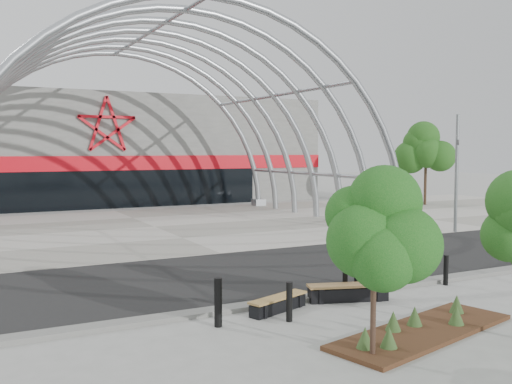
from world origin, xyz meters
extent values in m
plane|color=gray|center=(0.00, 0.00, 0.00)|extent=(140.00, 140.00, 0.00)
cube|color=black|center=(0.00, 3.50, 0.01)|extent=(140.00, 7.00, 0.02)
cube|color=gray|center=(0.00, 15.50, 0.02)|extent=(60.00, 17.00, 0.04)
cube|color=slate|center=(0.00, -0.25, 0.06)|extent=(60.00, 0.50, 0.12)
cube|color=slate|center=(0.00, 33.50, 4.00)|extent=(34.00, 15.00, 8.00)
cube|color=black|center=(0.00, 26.05, 1.30)|extent=(22.00, 0.25, 2.60)
cube|color=red|center=(0.00, 26.05, 3.10)|extent=(34.00, 0.30, 1.00)
torus|color=#999EA3|center=(0.00, 8.00, 0.00)|extent=(20.36, 0.36, 20.36)
torus|color=#999EA3|center=(0.00, 10.50, 0.00)|extent=(20.36, 0.36, 20.36)
torus|color=#999EA3|center=(0.00, 13.00, 0.00)|extent=(20.36, 0.36, 20.36)
torus|color=#999EA3|center=(0.00, 15.50, 0.00)|extent=(20.36, 0.36, 20.36)
torus|color=#999EA3|center=(0.00, 18.00, 0.00)|extent=(20.36, 0.36, 20.36)
torus|color=#999EA3|center=(0.00, 20.50, 0.00)|extent=(20.36, 0.36, 20.36)
torus|color=#999EA3|center=(0.00, 23.00, 0.00)|extent=(20.36, 0.36, 20.36)
cylinder|color=#999EA3|center=(9.66, 15.50, 2.59)|extent=(0.20, 15.00, 0.20)
cylinder|color=#999EA3|center=(7.07, 15.50, 7.07)|extent=(0.20, 15.00, 0.20)
cylinder|color=#999EA3|center=(0.00, 15.50, 10.00)|extent=(0.20, 15.00, 0.20)
cylinder|color=#999EA3|center=(-7.07, 15.50, 7.07)|extent=(0.20, 15.00, 0.20)
cube|color=#999EA3|center=(10.00, 8.00, 0.25)|extent=(0.80, 0.80, 0.50)
cube|color=#999EA3|center=(10.00, 23.00, 0.25)|extent=(0.80, 0.80, 0.50)
cube|color=#371F13|center=(0.13, -3.76, 0.05)|extent=(5.21, 2.69, 0.10)
cone|color=#3A5928|center=(-1.32, -4.31, 0.31)|extent=(0.35, 0.35, 0.43)
cone|color=#3A5928|center=(0.15, -3.46, 0.31)|extent=(0.35, 0.35, 0.43)
cone|color=#3A5928|center=(1.03, -3.83, 0.31)|extent=(0.35, 0.35, 0.43)
cone|color=#3A5928|center=(-0.53, -3.53, 0.31)|extent=(0.35, 0.35, 0.43)
cone|color=#3A5928|center=(1.76, -3.16, 0.31)|extent=(0.35, 0.35, 0.43)
cone|color=#3A5928|center=(-1.76, -4.13, 0.31)|extent=(0.35, 0.35, 0.43)
cylinder|color=slate|center=(12.47, 7.06, 2.85)|extent=(0.16, 0.16, 5.71)
imported|color=black|center=(12.47, 7.06, 4.11)|extent=(0.44, 0.79, 0.16)
cylinder|color=#33211B|center=(-1.81, -4.43, 0.88)|extent=(0.11, 0.11, 1.76)
ellipsoid|color=#0C4710|center=(-1.81, -4.43, 2.48)|extent=(1.51, 1.51, 1.92)
cube|color=black|center=(-1.86, -0.82, 0.15)|extent=(1.78, 0.92, 0.30)
cube|color=black|center=(-2.49, -1.05, 0.18)|extent=(0.23, 0.40, 0.35)
cube|color=black|center=(-1.24, -0.59, 0.18)|extent=(0.23, 0.40, 0.35)
cube|color=olive|center=(-1.86, -0.82, 0.35)|extent=(1.85, 0.99, 0.05)
cube|color=black|center=(0.28, -0.81, 0.18)|extent=(2.14, 1.03, 0.36)
cube|color=black|center=(-0.48, -0.57, 0.21)|extent=(0.26, 0.48, 0.42)
cube|color=black|center=(1.04, -1.05, 0.21)|extent=(0.26, 0.48, 0.42)
cube|color=#9A7242|center=(0.28, -0.81, 0.42)|extent=(2.22, 1.12, 0.06)
cylinder|color=black|center=(-3.68, -1.26, 0.56)|extent=(0.18, 0.18, 1.12)
cylinder|color=black|center=(-2.04, -1.65, 0.47)|extent=(0.15, 0.15, 0.93)
cylinder|color=black|center=(1.55, 0.49, 0.50)|extent=(0.16, 0.16, 1.00)
cylinder|color=black|center=(0.38, -0.53, 0.44)|extent=(0.14, 0.14, 0.88)
cylinder|color=black|center=(3.93, -0.68, 0.45)|extent=(0.14, 0.14, 0.89)
cylinder|color=black|center=(21.00, 18.00, 1.51)|extent=(0.20, 0.20, 3.03)
ellipsoid|color=#144510|center=(21.00, 18.00, 4.26)|extent=(2.70, 2.70, 3.30)
camera|label=1|loc=(-8.72, -12.93, 4.02)|focal=40.00mm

